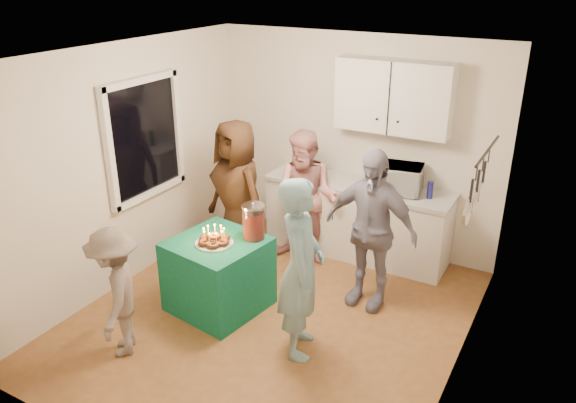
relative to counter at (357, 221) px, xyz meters
The scene contains 19 objects.
floor 1.76m from the counter, 96.71° to the right, with size 4.00×4.00×0.00m, color brown.
ceiling 2.76m from the counter, 96.71° to the right, with size 4.00×4.00×0.00m, color white.
back_wall 0.94m from the counter, 123.69° to the left, with size 3.60×3.60×0.00m, color silver.
left_wall 2.77m from the counter, 139.64° to the right, with size 4.00×4.00×0.00m, color silver.
right_wall 2.49m from the counter, 46.74° to the right, with size 4.00×4.00×0.00m, color silver.
window_night 2.66m from the counter, 144.60° to the right, with size 0.04×1.00×1.20m, color black.
counter is the anchor object (origin of this frame).
countertop 0.46m from the counter, 90.00° to the right, with size 2.24×0.62×0.05m, color beige.
upper_cabinet 1.56m from the counter, 26.57° to the left, with size 1.30×0.30×0.80m, color white.
pot_rack 2.16m from the counter, 33.34° to the right, with size 0.12×1.00×0.60m, color black.
microwave 0.78m from the counter, ahead, with size 0.57×0.39×0.32m, color white.
party_table 1.94m from the counter, 113.64° to the right, with size 0.85×0.85×0.76m, color #0F6445.
donut_cake 2.03m from the counter, 112.67° to the right, with size 0.38×0.38×0.18m, color #381C0C, non-canonical shape.
punch_jar 1.69m from the counter, 107.72° to the right, with size 0.22×0.22×0.34m, color red.
man_birthday 2.04m from the counter, 81.94° to the right, with size 0.62×0.41×1.69m, color #77A1AE.
woman_back_left 1.50m from the counter, 141.77° to the right, with size 0.85×0.56×1.74m, color #513017.
woman_back_center 0.74m from the counter, 135.58° to the right, with size 0.78×0.61×1.60m, color #C86873.
woman_back_right 1.16m from the counter, 61.16° to the right, with size 0.99×0.41×1.69m, color #150F35.
child_near_left 3.03m from the counter, 112.15° to the right, with size 0.80×0.46×1.24m, color #60544D.
Camera 1 is at (2.46, -4.08, 3.31)m, focal length 35.00 mm.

